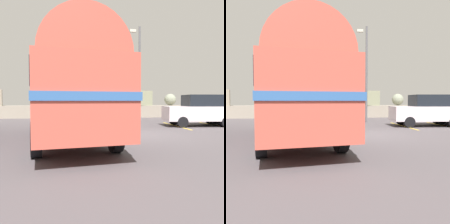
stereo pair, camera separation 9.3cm
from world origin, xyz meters
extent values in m
cube|color=#4E474B|center=(0.00, 0.00, 0.01)|extent=(32.00, 26.00, 0.02)
cube|color=gray|center=(0.00, 11.80, 0.55)|extent=(31.36, 1.80, 1.10)
sphere|color=tan|center=(-6.55, 11.98, 1.55)|extent=(0.90, 0.90, 0.90)
cube|color=tan|center=(-2.82, 11.84, 1.72)|extent=(1.51, 1.41, 1.23)
cube|color=tan|center=(0.13, 11.83, 1.53)|extent=(0.77, 0.93, 0.85)
cube|color=gray|center=(3.12, 11.59, 1.77)|extent=(1.38, 1.47, 1.34)
sphere|color=gray|center=(5.84, 12.03, 1.65)|extent=(1.10, 1.10, 1.10)
cube|color=gray|center=(9.77, 12.17, 1.47)|extent=(1.07, 1.07, 0.74)
cube|color=gold|center=(3.07, 3.50, 0.02)|extent=(0.12, 4.40, 0.01)
cube|color=yellow|center=(5.67, 3.50, 0.02)|extent=(0.12, 4.40, 0.01)
cylinder|color=black|center=(-4.62, 1.17, 0.50)|extent=(0.45, 0.99, 0.96)
cylinder|color=black|center=(-2.45, 1.56, 0.50)|extent=(0.45, 0.99, 0.96)
cylinder|color=black|center=(-3.70, -3.95, 0.50)|extent=(0.45, 0.99, 0.96)
cylinder|color=black|center=(-1.53, -3.56, 0.50)|extent=(0.45, 0.99, 0.96)
cube|color=#C75042|center=(-3.07, -1.19, 1.57)|extent=(3.85, 8.69, 2.10)
cylinder|color=#C75042|center=(-3.07, -1.19, 2.62)|extent=(3.59, 8.33, 2.20)
cube|color=#2F5C9D|center=(-3.07, -1.19, 1.63)|extent=(3.91, 8.78, 0.20)
cube|color=black|center=(-3.07, -1.19, 2.15)|extent=(3.82, 8.37, 0.64)
cube|color=silver|center=(-3.83, 3.01, 0.70)|extent=(2.27, 0.56, 0.28)
cylinder|color=black|center=(3.10, 2.55, 0.33)|extent=(0.63, 0.24, 0.62)
cylinder|color=black|center=(3.19, 4.08, 0.33)|extent=(0.63, 0.24, 0.62)
cylinder|color=black|center=(5.72, 3.93, 0.33)|extent=(0.63, 0.24, 0.62)
cube|color=silver|center=(4.41, 3.24, 0.78)|extent=(4.19, 1.93, 0.84)
cube|color=black|center=(4.66, 3.23, 1.54)|extent=(2.29, 1.68, 0.68)
cylinder|color=black|center=(5.69, 2.88, 0.33)|extent=(0.63, 0.22, 0.62)
cylinder|color=black|center=(5.74, 4.41, 0.33)|extent=(0.63, 0.22, 0.62)
cylinder|color=#5B5B60|center=(1.45, 6.15, 3.32)|extent=(0.14, 0.14, 6.63)
cube|color=beige|center=(1.12, 6.90, 6.53)|extent=(0.44, 0.24, 0.18)
camera|label=1|loc=(-2.47, -10.60, 1.52)|focal=39.35mm
camera|label=2|loc=(-2.38, -10.61, 1.52)|focal=39.35mm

